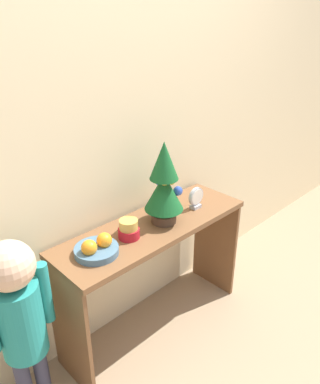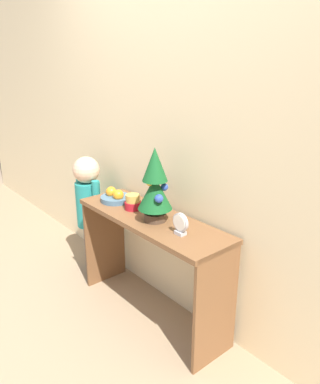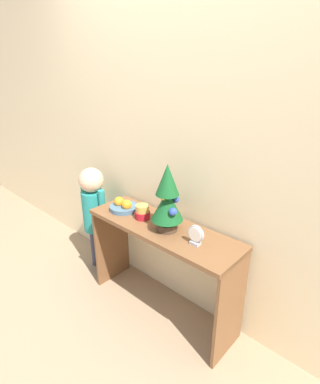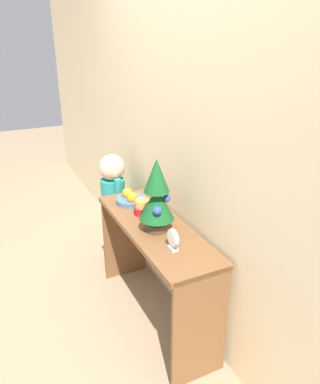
{
  "view_description": "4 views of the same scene",
  "coord_description": "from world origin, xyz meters",
  "px_view_note": "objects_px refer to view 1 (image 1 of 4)",
  "views": [
    {
      "loc": [
        -1.16,
        -1.05,
        1.7
      ],
      "look_at": [
        0.07,
        0.2,
        0.85
      ],
      "focal_mm": 35.0,
      "sensor_mm": 36.0,
      "label": 1
    },
    {
      "loc": [
        1.64,
        -1.14,
        1.58
      ],
      "look_at": [
        0.04,
        0.22,
        0.86
      ],
      "focal_mm": 35.0,
      "sensor_mm": 36.0,
      "label": 2
    },
    {
      "loc": [
        1.17,
        -1.11,
        1.66
      ],
      "look_at": [
        -0.03,
        0.19,
        0.93
      ],
      "focal_mm": 28.0,
      "sensor_mm": 36.0,
      "label": 3
    },
    {
      "loc": [
        1.82,
        -0.67,
        1.77
      ],
      "look_at": [
        0.04,
        0.2,
        0.92
      ],
      "focal_mm": 35.0,
      "sensor_mm": 36.0,
      "label": 4
    }
  ],
  "objects_px": {
    "mini_tree": "(164,184)",
    "singing_bowl": "(129,229)",
    "desk_clock": "(196,198)",
    "child_figure": "(19,312)",
    "fruit_bowl": "(97,248)"
  },
  "relations": [
    {
      "from": "child_figure",
      "to": "fruit_bowl",
      "type": "bearing_deg",
      "value": -0.92
    },
    {
      "from": "mini_tree",
      "to": "child_figure",
      "type": "bearing_deg",
      "value": 179.22
    },
    {
      "from": "fruit_bowl",
      "to": "child_figure",
      "type": "distance_m",
      "value": 0.41
    },
    {
      "from": "fruit_bowl",
      "to": "singing_bowl",
      "type": "distance_m",
      "value": 0.2
    },
    {
      "from": "mini_tree",
      "to": "child_figure",
      "type": "height_order",
      "value": "mini_tree"
    },
    {
      "from": "singing_bowl",
      "to": "desk_clock",
      "type": "bearing_deg",
      "value": -3.21
    },
    {
      "from": "mini_tree",
      "to": "desk_clock",
      "type": "distance_m",
      "value": 0.29
    },
    {
      "from": "desk_clock",
      "to": "singing_bowl",
      "type": "bearing_deg",
      "value": 176.79
    },
    {
      "from": "singing_bowl",
      "to": "desk_clock",
      "type": "distance_m",
      "value": 0.47
    },
    {
      "from": "mini_tree",
      "to": "fruit_bowl",
      "type": "xyz_separation_m",
      "value": [
        -0.43,
        0.0,
        -0.19
      ]
    },
    {
      "from": "singing_bowl",
      "to": "child_figure",
      "type": "distance_m",
      "value": 0.6
    },
    {
      "from": "mini_tree",
      "to": "singing_bowl",
      "type": "distance_m",
      "value": 0.29
    },
    {
      "from": "mini_tree",
      "to": "fruit_bowl",
      "type": "height_order",
      "value": "mini_tree"
    },
    {
      "from": "mini_tree",
      "to": "singing_bowl",
      "type": "bearing_deg",
      "value": 177.83
    },
    {
      "from": "mini_tree",
      "to": "desk_clock",
      "type": "relative_size",
      "value": 3.54
    }
  ]
}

